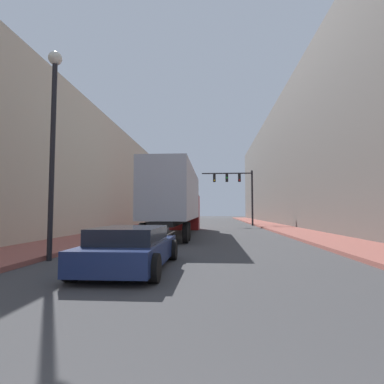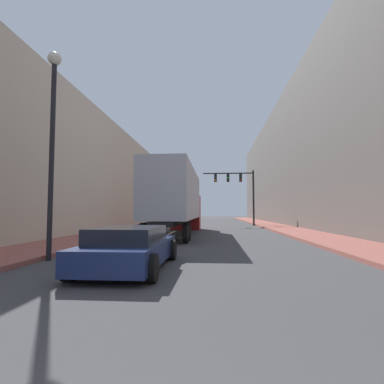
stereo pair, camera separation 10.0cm
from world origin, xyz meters
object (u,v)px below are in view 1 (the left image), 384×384
semi_truck (177,199)px  traffic_signal_gantry (238,186)px  sedan_car (132,248)px  street_lamp (53,125)px

semi_truck → traffic_signal_gantry: (5.25, 13.31, 1.95)m
semi_truck → sedan_car: semi_truck is taller
sedan_car → traffic_signal_gantry: size_ratio=0.73×
semi_truck → traffic_signal_gantry: 14.44m
sedan_car → street_lamp: size_ratio=0.65×
street_lamp → traffic_signal_gantry: bearing=71.7°
traffic_signal_gantry → semi_truck: bearing=-111.5°
semi_truck → street_lamp: bearing=-104.3°
street_lamp → semi_truck: bearing=75.7°
semi_truck → sedan_car: (0.18, -11.99, -1.82)m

